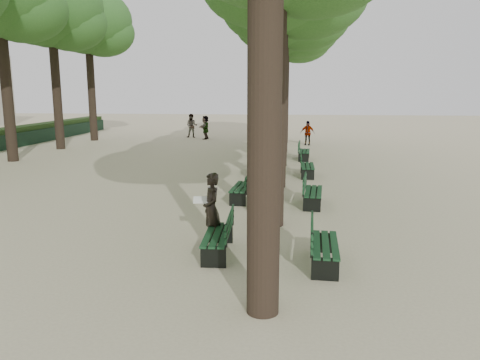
# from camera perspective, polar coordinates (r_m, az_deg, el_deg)

# --- Properties ---
(ground) EXTENTS (120.00, 120.00, 0.00)m
(ground) POSITION_cam_1_polar(r_m,az_deg,el_deg) (9.87, -5.40, -10.10)
(ground) COLOR beige
(ground) RESTS_ON ground
(tree_central_4) EXTENTS (6.00, 6.00, 9.95)m
(tree_central_4) POSITION_cam_1_polar(r_m,az_deg,el_deg) (27.34, 5.54, 19.53)
(tree_central_4) COLOR #33261C
(tree_central_4) RESTS_ON ground
(tree_central_5) EXTENTS (6.00, 6.00, 9.95)m
(tree_central_5) POSITION_cam_1_polar(r_m,az_deg,el_deg) (32.29, 5.64, 18.20)
(tree_central_5) COLOR #33261C
(tree_central_5) RESTS_ON ground
(tree_far_4) EXTENTS (6.00, 6.00, 10.45)m
(tree_far_4) POSITION_cam_1_polar(r_m,az_deg,el_deg) (30.73, -22.09, 18.79)
(tree_far_4) COLOR #33261C
(tree_far_4) RESTS_ON ground
(tree_far_5) EXTENTS (6.00, 6.00, 10.45)m
(tree_far_5) POSITION_cam_1_polar(r_m,az_deg,el_deg) (35.21, -18.10, 17.93)
(tree_far_5) COLOR #33261C
(tree_far_5) RESTS_ON ground
(bench_left_0) EXTENTS (0.64, 1.82, 0.92)m
(bench_left_0) POSITION_cam_1_polar(r_m,az_deg,el_deg) (10.27, -2.75, -7.61)
(bench_left_0) COLOR black
(bench_left_0) RESTS_ON ground
(bench_left_1) EXTENTS (0.69, 1.83, 0.92)m
(bench_left_1) POSITION_cam_1_polar(r_m,az_deg,el_deg) (15.18, 0.21, -1.49)
(bench_left_1) COLOR black
(bench_left_1) RESTS_ON ground
(bench_left_2) EXTENTS (0.73, 1.84, 0.92)m
(bench_left_2) POSITION_cam_1_polar(r_m,az_deg,el_deg) (19.85, 1.62, 1.46)
(bench_left_2) COLOR black
(bench_left_2) RESTS_ON ground
(bench_left_3) EXTENTS (0.67, 1.83, 0.92)m
(bench_left_3) POSITION_cam_1_polar(r_m,az_deg,el_deg) (25.22, 2.59, 3.48)
(bench_left_3) COLOR black
(bench_left_3) RESTS_ON ground
(bench_right_0) EXTENTS (0.65, 1.82, 0.92)m
(bench_right_0) POSITION_cam_1_polar(r_m,az_deg,el_deg) (9.79, 10.26, -8.72)
(bench_right_0) COLOR black
(bench_right_0) RESTS_ON ground
(bench_right_1) EXTENTS (0.71, 1.84, 0.92)m
(bench_right_1) POSITION_cam_1_polar(r_m,az_deg,el_deg) (14.68, 8.87, -2.05)
(bench_right_1) COLOR black
(bench_right_1) RESTS_ON ground
(bench_right_2) EXTENTS (0.58, 1.80, 0.92)m
(bench_right_2) POSITION_cam_1_polar(r_m,az_deg,el_deg) (19.59, 8.20, 1.22)
(bench_right_2) COLOR black
(bench_right_2) RESTS_ON ground
(bench_right_3) EXTENTS (0.67, 1.83, 0.92)m
(bench_right_3) POSITION_cam_1_polar(r_m,az_deg,el_deg) (24.30, 7.81, 3.11)
(bench_right_3) COLOR black
(bench_right_3) RESTS_ON ground
(man_with_map) EXTENTS (0.73, 0.75, 1.68)m
(man_with_map) POSITION_cam_1_polar(r_m,az_deg,el_deg) (10.79, -3.50, -3.54)
(man_with_map) COLOR black
(man_with_map) RESTS_ON ground
(pedestrian_e) EXTENTS (0.53, 1.61, 1.71)m
(pedestrian_e) POSITION_cam_1_polar(r_m,az_deg,el_deg) (34.31, -4.24, 6.41)
(pedestrian_e) COLOR #262628
(pedestrian_e) RESTS_ON ground
(pedestrian_c) EXTENTS (0.96, 0.47, 1.57)m
(pedestrian_c) POSITION_cam_1_polar(r_m,az_deg,el_deg) (30.81, 8.23, 5.69)
(pedestrian_c) COLOR #262628
(pedestrian_c) RESTS_ON ground
(pedestrian_a) EXTENTS (0.87, 0.36, 1.78)m
(pedestrian_a) POSITION_cam_1_polar(r_m,az_deg,el_deg) (35.45, -5.89, 6.59)
(pedestrian_a) COLOR #262628
(pedestrian_a) RESTS_ON ground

